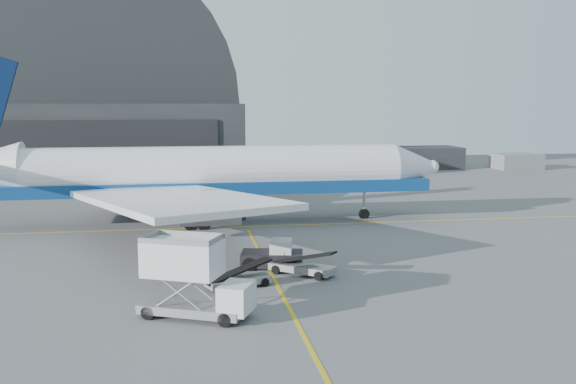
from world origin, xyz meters
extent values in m
plane|color=#565659|center=(0.00, 0.00, 0.00)|extent=(200.00, 200.00, 0.00)
cube|color=gold|center=(0.00, 20.00, 0.01)|extent=(80.00, 0.25, 0.02)
cube|color=gold|center=(0.00, -2.00, 0.01)|extent=(0.25, 40.00, 0.02)
cube|color=black|center=(-22.00, 65.00, 6.00)|extent=(50.00, 28.00, 12.00)
cube|color=black|center=(-22.00, 50.90, 5.00)|extent=(42.00, 0.40, 9.50)
cube|color=black|center=(38.00, 72.00, 0.00)|extent=(14.00, 8.00, 4.00)
cube|color=gray|center=(55.00, 68.00, 0.00)|extent=(8.00, 6.00, 2.80)
cylinder|color=white|center=(-2.71, 22.47, 5.35)|extent=(37.01, 4.93, 4.93)
cone|color=white|center=(18.05, 22.47, 5.35)|extent=(4.52, 4.93, 4.93)
sphere|color=white|center=(20.11, 22.47, 5.35)|extent=(1.44, 1.44, 1.44)
cube|color=black|center=(16.82, 22.47, 5.96)|extent=(2.67, 2.26, 0.72)
cube|color=navy|center=(-2.71, 22.47, 3.75)|extent=(43.17, 4.99, 1.23)
cube|color=white|center=(-6.83, 10.13, 4.32)|extent=(18.96, 25.21, 1.50)
cube|color=white|center=(-6.83, 34.81, 4.32)|extent=(18.96, 25.21, 1.50)
cylinder|color=gray|center=(-3.74, 14.25, 2.67)|extent=(5.35, 2.78, 2.78)
cylinder|color=gray|center=(-3.74, 30.69, 2.67)|extent=(5.35, 2.78, 2.78)
cylinder|color=#A5A5AA|center=(12.71, 22.47, 1.44)|extent=(0.29, 0.29, 2.88)
cylinder|color=black|center=(12.71, 22.47, 0.46)|extent=(1.13, 0.36, 1.13)
cylinder|color=black|center=(-4.77, 19.18, 0.57)|extent=(1.34, 0.46, 1.34)
cylinder|color=black|center=(-4.77, 25.76, 0.57)|extent=(1.34, 0.46, 1.34)
cube|color=gray|center=(-5.62, -6.49, 0.55)|extent=(6.45, 4.67, 0.50)
cube|color=silver|center=(-3.26, -7.57, 1.35)|extent=(2.41, 2.75, 1.60)
cube|color=black|center=(-2.58, -7.88, 1.60)|extent=(0.86, 1.76, 0.90)
cube|color=silver|center=(-6.16, -6.24, 3.40)|extent=(4.85, 4.02, 2.00)
cylinder|color=black|center=(-3.97, -8.40, 0.40)|extent=(0.85, 0.61, 0.80)
cylinder|color=black|center=(-3.09, -6.49, 0.40)|extent=(0.85, 0.61, 0.80)
cylinder|color=black|center=(-8.14, -6.48, 0.40)|extent=(0.85, 0.61, 0.80)
cylinder|color=black|center=(-7.27, -4.58, 0.40)|extent=(0.85, 0.61, 0.80)
cube|color=black|center=(0.32, 3.99, 0.62)|extent=(4.91, 3.34, 1.01)
cube|color=silver|center=(0.98, 3.86, 1.52)|extent=(1.95, 2.30, 1.01)
cylinder|color=black|center=(1.64, 2.57, 0.45)|extent=(1.07, 0.59, 1.01)
cylinder|color=black|center=(2.09, 4.78, 0.45)|extent=(1.07, 0.59, 1.01)
cylinder|color=black|center=(-1.45, 3.21, 0.45)|extent=(1.07, 0.59, 1.01)
cylinder|color=black|center=(-0.99, 5.42, 0.45)|extent=(1.07, 0.59, 1.01)
cube|color=gray|center=(-2.59, -0.99, 0.44)|extent=(4.56, 2.88, 0.44)
cube|color=black|center=(-2.59, -0.99, 1.13)|extent=(4.65, 2.52, 1.25)
cube|color=black|center=(-4.43, -1.10, 0.93)|extent=(0.60, 0.54, 0.59)
cylinder|color=black|center=(-0.88, -1.09, 0.29)|extent=(0.64, 0.43, 0.59)
cylinder|color=black|center=(-1.36, 0.20, 0.29)|extent=(0.64, 0.43, 0.59)
cylinder|color=black|center=(-3.82, -2.18, 0.29)|extent=(0.64, 0.43, 0.59)
cylinder|color=black|center=(-4.30, -0.90, 0.29)|extent=(0.64, 0.43, 0.59)
cube|color=gray|center=(2.13, 1.46, 0.48)|extent=(4.66, 4.19, 0.48)
cube|color=black|center=(2.13, 1.46, 1.23)|extent=(4.56, 3.96, 1.36)
cube|color=black|center=(1.00, 3.12, 1.01)|extent=(0.68, 0.67, 0.64)
cylinder|color=black|center=(2.99, -0.19, 0.32)|extent=(0.67, 0.61, 0.64)
cylinder|color=black|center=(3.92, 0.97, 0.32)|extent=(0.67, 0.61, 0.64)
cylinder|color=black|center=(0.33, 1.95, 0.32)|extent=(0.67, 0.61, 0.64)
cylinder|color=black|center=(1.27, 3.11, 0.32)|extent=(0.67, 0.61, 0.64)
cube|color=#E75107|center=(1.86, 7.85, 0.02)|extent=(0.37, 0.37, 0.03)
cone|color=#E75107|center=(1.86, 7.85, 0.27)|extent=(0.37, 0.37, 0.54)
camera|label=1|loc=(-6.02, -41.96, 12.02)|focal=40.00mm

